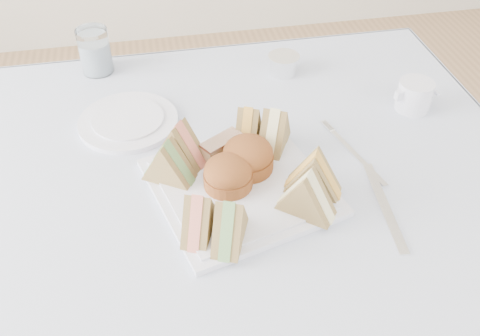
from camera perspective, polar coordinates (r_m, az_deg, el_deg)
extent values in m
cube|color=brown|center=(1.22, 1.58, -15.14)|extent=(0.90, 0.90, 0.74)
cube|color=silver|center=(0.93, 2.01, -2.50)|extent=(1.02, 1.02, 0.01)
cube|color=white|center=(0.93, 0.00, -2.03)|extent=(0.34, 0.34, 0.01)
cylinder|color=#A85D2E|center=(0.90, -1.29, -0.64)|extent=(0.09, 0.09, 0.06)
cylinder|color=#A85D2E|center=(0.93, 0.85, 1.29)|extent=(0.12, 0.12, 0.06)
cube|color=beige|center=(0.97, -1.95, 2.25)|extent=(0.08, 0.07, 0.04)
cylinder|color=white|center=(1.09, -11.82, 4.88)|extent=(0.24, 0.24, 0.01)
cylinder|color=white|center=(1.26, -15.22, 11.96)|extent=(0.08, 0.08, 0.10)
cylinder|color=white|center=(1.23, 4.65, 10.88)|extent=(0.07, 0.07, 0.04)
cube|color=white|center=(0.93, 15.13, -3.93)|extent=(0.04, 0.21, 0.00)
cube|color=white|center=(1.01, 12.42, 1.15)|extent=(0.05, 0.17, 0.00)
cylinder|color=white|center=(1.16, 18.10, 7.35)|extent=(0.09, 0.09, 0.06)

